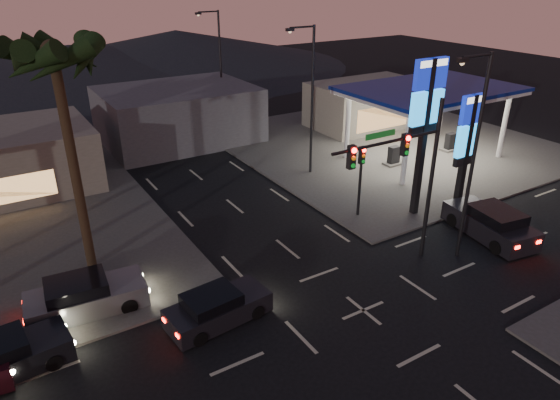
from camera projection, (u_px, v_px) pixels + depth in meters
ground at (363, 310)px, 21.17m from camera, size 140.00×140.00×0.00m
corner_lot_ne at (386, 144)px, 41.10m from camera, size 24.00×24.00×0.12m
gas_station at (430, 92)px, 35.90m from camera, size 12.20×8.20×5.47m
convenience_store at (366, 104)px, 45.09m from camera, size 10.00×6.00×4.00m
pylon_sign_tall at (427, 108)px, 26.76m from camera, size 2.20×0.35×9.00m
pylon_sign_short at (468, 136)px, 27.91m from camera, size 1.60×0.35×7.00m
traffic_signal_mast at (407, 164)px, 22.29m from camera, size 6.10×0.39×8.00m
pedestal_signal at (361, 170)px, 27.94m from camera, size 0.32×0.39×4.30m
streetlight_near at (472, 149)px, 22.76m from camera, size 2.14×0.25×10.00m
streetlight_mid at (310, 93)px, 32.79m from camera, size 2.14×0.25×10.00m
streetlight_far at (218, 62)px, 43.58m from camera, size 2.14×0.25×10.00m
palm_a at (56, 70)px, 20.23m from camera, size 4.41×4.41×10.86m
building_far_mid at (178, 114)px, 41.24m from camera, size 12.00×9.00×4.40m
hill_right at (177, 48)px, 73.52m from camera, size 50.00×50.00×5.00m
hill_center at (71, 60)px, 66.59m from camera, size 60.00×60.00×4.00m
car_lane_a_front at (217, 308)px, 20.26m from camera, size 4.48×2.19×1.42m
car_lane_b_front at (85, 297)px, 20.81m from camera, size 5.04×2.41×1.60m
car_lane_b_mid at (3, 358)px, 17.63m from camera, size 4.58×2.19×1.45m
suv_station at (491, 223)px, 26.68m from camera, size 2.95×5.43×1.72m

